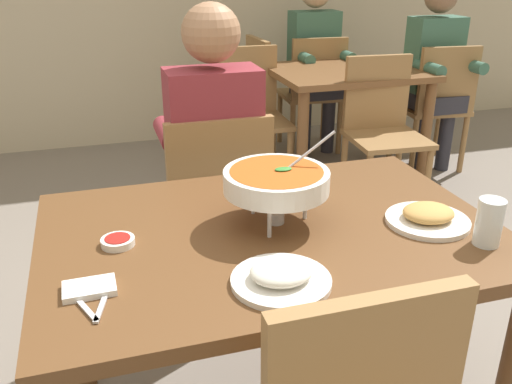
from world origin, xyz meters
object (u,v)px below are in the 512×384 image
object	(u,v)px
chair_diner_main	(216,203)
sauce_dish	(118,241)
dining_table_main	(271,261)
chair_bg_right	(251,108)
curry_bowl	(276,181)
patron_bg_middle	(315,56)
drink_glass	(489,225)
chair_bg_left	(438,101)
diner_main	(212,147)
appetizer_plate	(428,217)
patron_bg_left	(436,66)
chair_bg_corner	(382,123)
rice_plate	(281,276)
chair_bg_window	(244,93)
dining_table_far	(346,89)
chair_bg_middle	(314,88)

from	to	relation	value
chair_diner_main	sauce_dish	distance (m)	0.85
dining_table_main	chair_bg_right	xyz separation A→B (m)	(0.57, 2.16, -0.13)
chair_bg_right	curry_bowl	bearing A→B (deg)	-104.43
chair_bg_right	patron_bg_middle	xyz separation A→B (m)	(0.65, 0.46, 0.24)
drink_glass	chair_bg_left	size ratio (longest dim) A/B	0.14
drink_glass	chair_diner_main	bearing A→B (deg)	118.08
diner_main	appetizer_plate	xyz separation A→B (m)	(0.44, -0.86, 0.03)
patron_bg_left	dining_table_main	bearing A→B (deg)	-132.93
dining_table_main	drink_glass	distance (m)	0.60
chair_diner_main	chair_bg_corner	size ratio (longest dim) A/B	1.00
chair_bg_corner	chair_bg_left	bearing A→B (deg)	29.83
rice_plate	chair_bg_window	world-z (taller)	chair_bg_window
rice_plate	dining_table_far	size ratio (longest dim) A/B	0.24
rice_plate	sauce_dish	world-z (taller)	rice_plate
chair_bg_middle	chair_bg_right	xyz separation A→B (m)	(-0.63, -0.42, 0.00)
dining_table_main	patron_bg_left	bearing A→B (deg)	47.07
drink_glass	patron_bg_middle	size ratio (longest dim) A/B	0.10
sauce_dish	chair_bg_left	distance (m)	3.02
chair_diner_main	rice_plate	distance (m)	1.04
chair_diner_main	curry_bowl	bearing A→B (deg)	-88.03
dining_table_far	chair_bg_middle	bearing A→B (deg)	91.82
chair_bg_right	drink_glass	bearing A→B (deg)	-91.16
drink_glass	sauce_dish	bearing A→B (deg)	163.48
diner_main	drink_glass	xyz separation A→B (m)	(0.52, -1.01, 0.06)
dining_table_far	chair_bg_corner	distance (m)	0.48
chair_diner_main	chair_bg_corner	distance (m)	1.51
appetizer_plate	patron_bg_middle	size ratio (longest dim) A/B	0.18
chair_bg_corner	patron_bg_left	world-z (taller)	patron_bg_left
chair_diner_main	patron_bg_left	world-z (taller)	patron_bg_left
curry_bowl	patron_bg_middle	xyz separation A→B (m)	(1.19, 2.58, -0.13)
dining_table_main	dining_table_far	bearing A→B (deg)	59.41
drink_glass	patron_bg_middle	bearing A→B (deg)	76.37
diner_main	chair_bg_right	xyz separation A→B (m)	(0.57, 1.40, -0.24)
chair_diner_main	chair_bg_right	size ratio (longest dim) A/B	1.00
rice_plate	patron_bg_left	xyz separation A→B (m)	(1.93, 2.28, -0.03)
chair_bg_right	patron_bg_middle	bearing A→B (deg)	35.25
chair_bg_left	patron_bg_middle	bearing A→B (deg)	135.27
chair_bg_left	patron_bg_left	size ratio (longest dim) A/B	0.69
patron_bg_left	patron_bg_middle	world-z (taller)	same
appetizer_plate	chair_bg_left	size ratio (longest dim) A/B	0.27
chair_bg_left	chair_bg_corner	distance (m)	0.74
appetizer_plate	drink_glass	world-z (taller)	drink_glass
rice_plate	sauce_dish	bearing A→B (deg)	139.48
drink_glass	chair_bg_right	distance (m)	2.43
appetizer_plate	dining_table_far	size ratio (longest dim) A/B	0.24
chair_bg_left	patron_bg_middle	size ratio (longest dim) A/B	0.69
chair_bg_window	chair_bg_middle	bearing A→B (deg)	-1.01
chair_bg_middle	chair_bg_window	xyz separation A→B (m)	(-0.55, 0.01, 0.00)
curry_bowl	chair_bg_left	bearing A→B (deg)	46.00
rice_plate	chair_bg_middle	distance (m)	3.13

